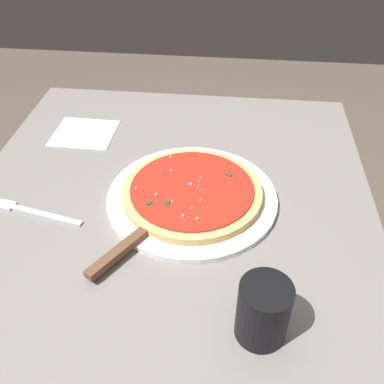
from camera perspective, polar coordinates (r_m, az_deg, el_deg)
name	(u,v)px	position (r m, az deg, el deg)	size (l,w,h in m)	color
ground_plane	(176,380)	(1.46, -2.08, -23.73)	(5.00, 5.00, 0.00)	brown
restaurant_table	(170,251)	(0.96, -2.91, -7.85)	(0.90, 0.82, 0.74)	black
serving_plate	(192,197)	(0.85, 0.00, -0.73)	(0.34, 0.34, 0.01)	white
pizza	(192,191)	(0.84, 0.00, 0.07)	(0.28, 0.28, 0.02)	#DBB26B
pizza_server	(134,240)	(0.76, -7.72, -6.37)	(0.21, 0.16, 0.01)	silver
cup_tall_drink	(263,311)	(0.63, 9.42, -15.34)	(0.07, 0.07, 0.10)	black
napkin_folded_right	(84,133)	(1.08, -14.10, 7.60)	(0.13, 0.15, 0.00)	white
fork	(33,212)	(0.88, -20.36, -2.50)	(0.06, 0.19, 0.00)	silver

